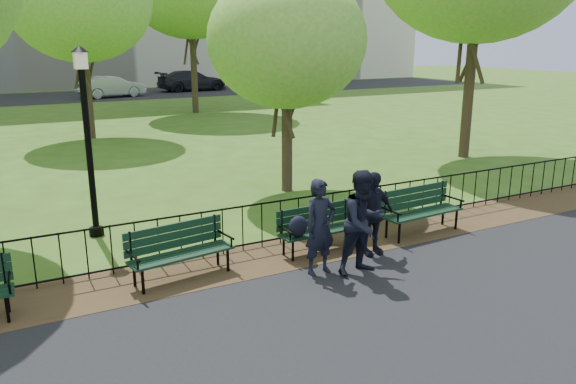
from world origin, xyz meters
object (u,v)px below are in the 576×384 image
tree_far_c (79,1)px  sedan_silver (112,87)px  person_right (372,214)px  person_left (320,227)px  park_bench_right_a (419,205)px  park_bench_main (310,225)px  person_mid (364,222)px  sedan_dark (192,81)px  lamppost (88,136)px  tree_near_e (287,40)px  park_bench_left_a (179,246)px

tree_far_c → sedan_silver: tree_far_c is taller
person_right → sedan_silver: (1.88, 32.41, -0.05)m
person_left → sedan_silver: (3.18, 32.72, -0.09)m
person_left → sedan_silver: person_left is taller
park_bench_right_a → tree_far_c: size_ratio=0.24×
park_bench_right_a → park_bench_main: bearing=175.5°
park_bench_main → person_mid: bearing=-76.7°
person_right → sedan_dark: bearing=76.3°
lamppost → sedan_silver: bearing=77.9°
lamppost → sedan_dark: lamppost is taller
tree_near_e → lamppost: bearing=-166.0°
sedan_silver → person_right: bearing=163.8°
lamppost → person_mid: bearing=-48.5°
tree_near_e → sedan_silver: tree_near_e is taller
tree_near_e → person_right: (-0.80, -4.78, -3.06)m
park_bench_right_a → person_right: (-1.59, -0.51, 0.20)m
person_left → person_right: bearing=8.8°
tree_near_e → sedan_dark: tree_near_e is taller
park_bench_main → person_right: person_right is taller
tree_near_e → tree_far_c: 11.56m
park_bench_left_a → lamppost: bearing=98.7°
park_bench_left_a → sedan_silver: (5.34, 31.76, 0.18)m
person_right → sedan_silver: bearing=86.7°
person_mid → sedan_dark: size_ratio=0.33×
park_bench_left_a → tree_far_c: 15.94m
park_bench_left_a → tree_near_e: bearing=36.2°
park_bench_main → tree_far_c: size_ratio=0.22×
tree_near_e → person_left: tree_near_e is taller
park_bench_right_a → park_bench_left_a: bearing=174.9°
park_bench_left_a → lamppost: lamppost is taller
park_bench_right_a → lamppost: lamppost is taller
park_bench_main → park_bench_right_a: size_ratio=0.89×
person_mid → person_right: 0.92m
park_bench_right_a → person_left: bearing=-167.7°
tree_far_c → person_right: bearing=-81.7°
lamppost → park_bench_main: bearing=-41.5°
park_bench_main → tree_far_c: (-1.32, 15.27, 4.74)m
park_bench_main → sedan_silver: (2.86, 31.85, 0.18)m
tree_near_e → person_right: tree_near_e is taller
park_bench_right_a → sedan_silver: size_ratio=0.42×
park_bench_main → tree_near_e: size_ratio=0.30×
park_bench_right_a → tree_near_e: bearing=96.9°
park_bench_right_a → sedan_silver: 31.90m
tree_far_c → lamppost: bearing=-99.3°
sedan_silver → lamppost: bearing=155.1°
park_bench_main → park_bench_right_a: park_bench_right_a is taller
park_bench_right_a → sedan_dark: (6.88, 34.18, 0.19)m
lamppost → tree_near_e: size_ratio=0.68×
tree_far_c → sedan_silver: (4.18, 16.59, -4.56)m
lamppost → tree_near_e: tree_near_e is taller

